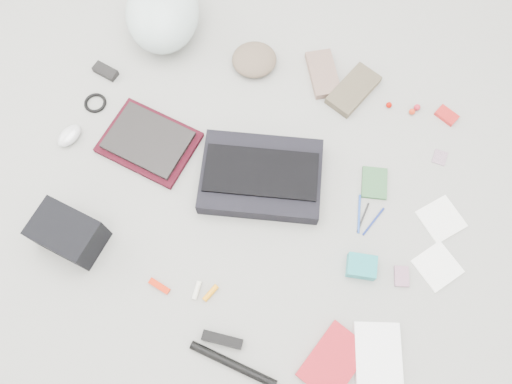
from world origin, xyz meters
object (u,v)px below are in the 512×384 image
(camera_bag, at_px, (68,234))
(bike_helmet, at_px, (163,13))
(accordion_wallet, at_px, (361,266))
(laptop, at_px, (148,140))
(book_red, at_px, (333,361))
(messenger_bag, at_px, (261,177))

(camera_bag, bearing_deg, bike_helmet, 99.88)
(bike_helmet, height_order, accordion_wallet, bike_helmet)
(laptop, bearing_deg, accordion_wallet, -4.55)
(laptop, height_order, book_red, laptop)
(bike_helmet, height_order, book_red, bike_helmet)
(messenger_bag, height_order, book_red, messenger_bag)
(messenger_bag, distance_m, laptop, 0.45)
(laptop, xyz_separation_m, accordion_wallet, (0.89, -0.21, -0.01))
(bike_helmet, relative_size, accordion_wallet, 3.71)
(laptop, distance_m, camera_bag, 0.45)
(messenger_bag, relative_size, bike_helmet, 1.19)
(book_red, xyz_separation_m, accordion_wallet, (0.01, 0.33, 0.01))
(camera_bag, bearing_deg, book_red, 1.84)
(messenger_bag, height_order, bike_helmet, bike_helmet)
(messenger_bag, xyz_separation_m, laptop, (-0.45, 0.00, -0.00))
(accordion_wallet, bearing_deg, camera_bag, -176.88)
(messenger_bag, height_order, camera_bag, camera_bag)
(book_red, distance_m, accordion_wallet, 0.33)
(messenger_bag, distance_m, accordion_wallet, 0.48)
(camera_bag, distance_m, accordion_wallet, 1.02)
(book_red, bearing_deg, accordion_wallet, 108.73)
(laptop, xyz_separation_m, camera_bag, (-0.10, -0.44, 0.04))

